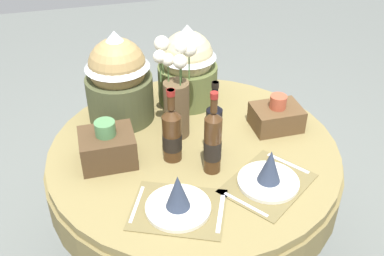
% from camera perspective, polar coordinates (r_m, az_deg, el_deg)
% --- Properties ---
extents(dining_table, '(1.28, 1.28, 0.74)m').
position_cam_1_polar(dining_table, '(2.07, 0.22, -5.28)').
color(dining_table, olive).
rests_on(dining_table, ground).
extents(place_setting_left, '(0.42, 0.37, 0.16)m').
position_cam_1_polar(place_setting_left, '(1.67, -1.75, -8.96)').
color(place_setting_left, brown).
rests_on(place_setting_left, dining_table).
extents(place_setting_right, '(0.43, 0.41, 0.16)m').
position_cam_1_polar(place_setting_right, '(1.80, 9.55, -5.73)').
color(place_setting_right, brown).
rests_on(place_setting_right, dining_table).
extents(flower_vase, '(0.18, 0.18, 0.44)m').
position_cam_1_polar(flower_vase, '(1.97, -2.02, 4.29)').
color(flower_vase, brown).
rests_on(flower_vase, dining_table).
extents(wine_bottle_left, '(0.08, 0.08, 0.33)m').
position_cam_1_polar(wine_bottle_left, '(1.86, -2.50, -0.75)').
color(wine_bottle_left, '#422814').
rests_on(wine_bottle_left, dining_table).
extents(wine_bottle_centre, '(0.07, 0.07, 0.35)m').
position_cam_1_polar(wine_bottle_centre, '(1.87, 2.72, -0.18)').
color(wine_bottle_centre, black).
rests_on(wine_bottle_centre, dining_table).
extents(wine_bottle_right, '(0.07, 0.07, 0.36)m').
position_cam_1_polar(wine_bottle_right, '(1.78, 2.59, -1.75)').
color(wine_bottle_right, '#422814').
rests_on(wine_bottle_right, dining_table).
extents(gift_tub_back_left, '(0.31, 0.31, 0.43)m').
position_cam_1_polar(gift_tub_back_left, '(2.09, -9.17, 6.60)').
color(gift_tub_back_left, '#474C2D').
rests_on(gift_tub_back_left, dining_table).
extents(gift_tub_back_centre, '(0.29, 0.29, 0.40)m').
position_cam_1_polar(gift_tub_back_centre, '(2.22, -0.56, 8.13)').
color(gift_tub_back_centre, '#566033').
rests_on(gift_tub_back_centre, dining_table).
extents(woven_basket_side_left, '(0.22, 0.18, 0.19)m').
position_cam_1_polar(woven_basket_side_left, '(1.90, -10.46, -2.24)').
color(woven_basket_side_left, '#47331E').
rests_on(woven_basket_side_left, dining_table).
extents(woven_basket_side_right, '(0.22, 0.17, 0.17)m').
position_cam_1_polar(woven_basket_side_right, '(2.12, 10.44, 1.46)').
color(woven_basket_side_right, brown).
rests_on(woven_basket_side_right, dining_table).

